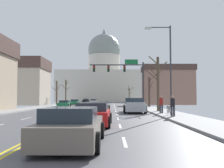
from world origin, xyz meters
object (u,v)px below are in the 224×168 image
at_px(sedan_oncoming_00, 63,104).
at_px(pedestrian_01, 160,103).
at_px(signal_gantry, 123,73).
at_px(sedan_near_03, 92,115).
at_px(sedan_near_00, 101,106).
at_px(pedestrian_00, 172,105).
at_px(sedan_near_04, 71,127).
at_px(sedan_oncoming_02, 93,101).
at_px(street_lamp_right, 166,61).
at_px(sedan_oncoming_03, 85,101).
at_px(sedan_oncoming_01, 74,102).
at_px(sedan_near_02, 94,109).
at_px(bicycle_parked, 168,109).
at_px(pickup_truck_near_01, 133,106).

bearing_deg(sedan_oncoming_00, pedestrian_01, -57.40).
xyz_separation_m(signal_gantry, sedan_near_03, (-2.86, -22.73, -4.61)).
bearing_deg(sedan_near_00, pedestrian_00, -65.23).
relative_size(sedan_near_04, sedan_oncoming_02, 1.08).
height_order(signal_gantry, sedan_near_03, signal_gantry).
xyz_separation_m(street_lamp_right, pedestrian_00, (-0.12, -2.41, -3.75)).
xyz_separation_m(sedan_oncoming_00, sedan_oncoming_03, (-0.00, 36.91, 0.05)).
relative_size(sedan_near_04, sedan_oncoming_01, 1.04).
distance_m(signal_gantry, sedan_oncoming_02, 33.82).
bearing_deg(sedan_oncoming_02, sedan_near_02, -85.79).
height_order(street_lamp_right, sedan_near_03, street_lamp_right).
height_order(sedan_near_04, pedestrian_01, pedestrian_01).
bearing_deg(pedestrian_01, sedan_near_02, -156.51).
bearing_deg(signal_gantry, pedestrian_00, -80.35).
bearing_deg(bicycle_parked, sedan_oncoming_03, 103.47).
bearing_deg(sedan_near_02, pedestrian_00, -15.76).
xyz_separation_m(signal_gantry, sedan_oncoming_00, (-10.01, 7.12, -4.67)).
xyz_separation_m(pickup_truck_near_01, sedan_oncoming_01, (-10.61, 29.35, -0.13)).
distance_m(sedan_near_03, pedestrian_00, 7.89).
relative_size(street_lamp_right, bicycle_parked, 4.42).
distance_m(sedan_near_02, sedan_oncoming_03, 60.12).
bearing_deg(street_lamp_right, pickup_truck_near_01, 115.53).
relative_size(street_lamp_right, sedan_near_00, 1.80).
bearing_deg(sedan_oncoming_02, pickup_truck_near_01, -80.22).
bearing_deg(pedestrian_00, sedan_oncoming_03, 101.92).
distance_m(sedan_near_00, bicycle_parked, 10.89).
bearing_deg(sedan_oncoming_03, sedan_near_03, -83.88).
bearing_deg(bicycle_parked, sedan_near_03, -123.72).
height_order(sedan_near_00, pedestrian_01, pedestrian_01).
bearing_deg(street_lamp_right, sedan_oncoming_01, 110.75).
distance_m(signal_gantry, sedan_oncoming_00, 13.14).
xyz_separation_m(street_lamp_right, sedan_oncoming_01, (-13.08, 34.51, -4.20)).
distance_m(sedan_near_00, sedan_near_03, 18.33).
xyz_separation_m(pedestrian_00, bicycle_parked, (0.68, 4.43, -0.54)).
height_order(sedan_near_02, bicycle_parked, sedan_near_02).
distance_m(sedan_near_04, sedan_oncoming_03, 73.21).
bearing_deg(sedan_near_00, signal_gantry, 55.29).
bearing_deg(street_lamp_right, sedan_near_04, -114.11).
bearing_deg(street_lamp_right, sedan_near_00, 119.99).
height_order(sedan_near_02, pedestrian_01, pedestrian_01).
relative_size(sedan_near_02, sedan_near_04, 0.94).
relative_size(sedan_oncoming_02, pedestrian_01, 2.62).
bearing_deg(sedan_oncoming_01, sedan_near_04, -81.90).
xyz_separation_m(sedan_near_04, bicycle_parked, (6.76, 15.87, -0.11)).
height_order(sedan_near_03, sedan_oncoming_01, sedan_near_03).
xyz_separation_m(sedan_near_02, sedan_oncoming_03, (-6.85, 59.72, 0.00)).
relative_size(sedan_near_02, sedan_oncoming_00, 1.01).
distance_m(sedan_near_00, pedestrian_00, 14.35).
height_order(sedan_oncoming_02, bicycle_parked, sedan_oncoming_02).
bearing_deg(sedan_near_00, sedan_near_04, -90.16).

